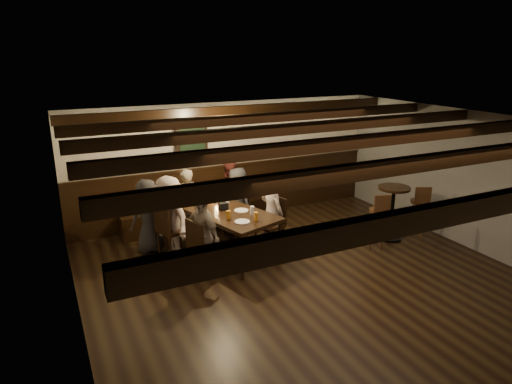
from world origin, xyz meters
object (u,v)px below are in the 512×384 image
person_left_near (170,217)px  person_right_far (272,212)px  person_bench_centre (187,203)px  chair_right_near (237,220)px  person_right_near (238,201)px  dining_table (222,213)px  bar_stool_left (377,228)px  bar_stool_right (418,218)px  chair_right_far (270,233)px  chair_left_far (205,257)px  person_left_far (202,235)px  high_top_table (393,205)px  chair_left_near (173,239)px  person_bench_left (148,216)px  person_bench_right (229,194)px

person_left_near → person_right_far: size_ratio=1.05×
person_bench_centre → person_right_far: size_ratio=0.96×
chair_right_near → person_right_near: person_right_near is taller
dining_table → bar_stool_left: 2.75m
chair_right_near → bar_stool_right: 3.38m
chair_right_far → chair_right_near: bearing=0.0°
chair_right_far → dining_table: bearing=58.0°
person_bench_centre → chair_left_far: bearing=64.4°
person_right_near → person_right_far: person_right_far is taller
person_left_near → person_right_near: 1.50m
person_left_far → bar_stool_left: bearing=66.0°
high_top_table → chair_left_near: bearing=164.9°
chair_right_near → person_bench_left: bearing=74.5°
person_bench_right → chair_left_near: bearing=15.5°
person_right_far → bar_stool_left: bearing=-133.1°
person_bench_left → person_right_far: 2.13m
person_bench_left → chair_left_far: bearing=97.6°
chair_right_near → person_bench_right: (0.04, 0.48, 0.39)m
dining_table → chair_left_near: bearing=148.0°
dining_table → chair_right_near: (0.55, 0.64, -0.46)m
chair_left_far → bar_stool_left: bearing=65.8°
bar_stool_right → person_bench_centre: bearing=-178.9°
person_bench_left → person_bench_right: size_ratio=0.98×
person_bench_left → person_left_near: size_ratio=0.92×
dining_table → chair_left_far: (-0.55, -0.64, -0.45)m
chair_left_far → high_top_table: (3.58, -0.18, 0.38)m
chair_right_far → bar_stool_left: 1.89m
dining_table → chair_left_far: bearing=-148.0°
bar_stool_right → chair_right_near: bearing=179.8°
person_bench_left → person_right_near: 1.71m
chair_right_near → person_bench_right: size_ratio=0.67×
chair_right_near → person_bench_centre: 1.01m
dining_table → high_top_table: bearing=-32.3°
person_right_far → bar_stool_left: person_right_far is taller
chair_left_far → chair_right_near: 1.70m
person_left_near → person_right_far: bearing=59.0°
chair_right_far → chair_left_near: bearing=58.0°
person_left_near → high_top_table: person_left_near is taller
chair_right_far → person_bench_left: person_bench_left is taller
bar_stool_left → high_top_table: bearing=42.3°
person_right_far → person_left_near: bearing=59.0°
chair_right_far → person_bench_left: (-1.95, 0.81, 0.37)m
person_left_far → high_top_table: person_left_far is taller
bar_stool_right → chair_left_near: bearing=-167.0°
person_right_near → person_right_far: size_ratio=0.96×
person_right_near → high_top_table: (2.44, -1.47, 0.02)m
dining_table → person_left_far: (-0.58, -0.65, -0.06)m
chair_right_near → person_right_far: (0.30, -0.85, 0.40)m
dining_table → person_bench_right: (0.59, 1.13, -0.06)m
person_bench_left → chair_right_near: bearing=164.5°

